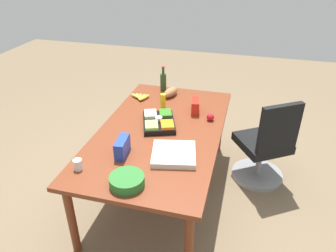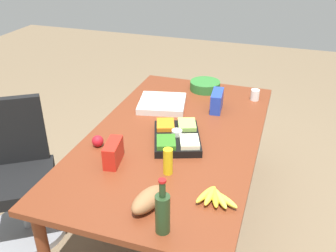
{
  "view_description": "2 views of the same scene",
  "coord_description": "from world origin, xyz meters",
  "px_view_note": "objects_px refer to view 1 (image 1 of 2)",
  "views": [
    {
      "loc": [
        -2.55,
        -0.76,
        2.32
      ],
      "look_at": [
        0.04,
        -0.06,
        0.77
      ],
      "focal_mm": 34.41,
      "sensor_mm": 36.0,
      "label": 1
    },
    {
      "loc": [
        2.16,
        0.67,
        2.05
      ],
      "look_at": [
        -0.0,
        -0.05,
        0.8
      ],
      "focal_mm": 40.07,
      "sensor_mm": 36.0,
      "label": 2
    }
  ],
  "objects_px": {
    "veggie_tray": "(159,122)",
    "wine_bottle": "(163,82)",
    "salad_bowl": "(127,181)",
    "office_chair": "(264,150)",
    "conference_table": "(161,136)",
    "mustard_bottle": "(163,101)",
    "pizza_box": "(174,154)",
    "apple_red": "(210,117)",
    "bread_loaf": "(171,92)",
    "chip_bag_red": "(195,106)",
    "paper_cup": "(78,165)",
    "chip_bag_blue": "(122,147)",
    "banana_bunch": "(140,97)"
  },
  "relations": [
    {
      "from": "mustard_bottle",
      "to": "paper_cup",
      "type": "height_order",
      "value": "mustard_bottle"
    },
    {
      "from": "veggie_tray",
      "to": "bread_loaf",
      "type": "bearing_deg",
      "value": 4.78
    },
    {
      "from": "apple_red",
      "to": "banana_bunch",
      "type": "bearing_deg",
      "value": 70.46
    },
    {
      "from": "office_chair",
      "to": "conference_table",
      "type": "bearing_deg",
      "value": 113.92
    },
    {
      "from": "banana_bunch",
      "to": "apple_red",
      "type": "relative_size",
      "value": 3.09
    },
    {
      "from": "pizza_box",
      "to": "chip_bag_blue",
      "type": "bearing_deg",
      "value": 88.56
    },
    {
      "from": "banana_bunch",
      "to": "paper_cup",
      "type": "distance_m",
      "value": 1.37
    },
    {
      "from": "conference_table",
      "to": "wine_bottle",
      "type": "relative_size",
      "value": 6.77
    },
    {
      "from": "banana_bunch",
      "to": "salad_bowl",
      "type": "bearing_deg",
      "value": -164.51
    },
    {
      "from": "paper_cup",
      "to": "apple_red",
      "type": "bearing_deg",
      "value": -39.84
    },
    {
      "from": "salad_bowl",
      "to": "wine_bottle",
      "type": "bearing_deg",
      "value": 6.89
    },
    {
      "from": "chip_bag_red",
      "to": "paper_cup",
      "type": "xyz_separation_m",
      "value": [
        -1.21,
        0.71,
        -0.02
      ]
    },
    {
      "from": "office_chair",
      "to": "mustard_bottle",
      "type": "distance_m",
      "value": 1.2
    },
    {
      "from": "chip_bag_blue",
      "to": "pizza_box",
      "type": "xyz_separation_m",
      "value": [
        0.08,
        -0.43,
        -0.05
      ]
    },
    {
      "from": "office_chair",
      "to": "mustard_bottle",
      "type": "relative_size",
      "value": 6.08
    },
    {
      "from": "pizza_box",
      "to": "salad_bowl",
      "type": "bearing_deg",
      "value": 138.72
    },
    {
      "from": "mustard_bottle",
      "to": "paper_cup",
      "type": "xyz_separation_m",
      "value": [
        -1.21,
        0.36,
        -0.04
      ]
    },
    {
      "from": "banana_bunch",
      "to": "conference_table",
      "type": "bearing_deg",
      "value": -145.69
    },
    {
      "from": "pizza_box",
      "to": "apple_red",
      "type": "bearing_deg",
      "value": -28.01
    },
    {
      "from": "chip_bag_red",
      "to": "salad_bowl",
      "type": "xyz_separation_m",
      "value": [
        -1.29,
        0.27,
        -0.03
      ]
    },
    {
      "from": "chip_bag_blue",
      "to": "veggie_tray",
      "type": "distance_m",
      "value": 0.59
    },
    {
      "from": "office_chair",
      "to": "chip_bag_red",
      "type": "height_order",
      "value": "office_chair"
    },
    {
      "from": "wine_bottle",
      "to": "pizza_box",
      "type": "bearing_deg",
      "value": -160.69
    },
    {
      "from": "chip_bag_blue",
      "to": "chip_bag_red",
      "type": "xyz_separation_m",
      "value": [
        0.93,
        -0.44,
        -0.01
      ]
    },
    {
      "from": "veggie_tray",
      "to": "apple_red",
      "type": "distance_m",
      "value": 0.53
    },
    {
      "from": "office_chair",
      "to": "salad_bowl",
      "type": "height_order",
      "value": "office_chair"
    },
    {
      "from": "veggie_tray",
      "to": "mustard_bottle",
      "type": "distance_m",
      "value": 0.37
    },
    {
      "from": "apple_red",
      "to": "salad_bowl",
      "type": "bearing_deg",
      "value": 158.62
    },
    {
      "from": "paper_cup",
      "to": "conference_table",
      "type": "bearing_deg",
      "value": -30.97
    },
    {
      "from": "salad_bowl",
      "to": "bread_loaf",
      "type": "bearing_deg",
      "value": 3.01
    },
    {
      "from": "mustard_bottle",
      "to": "apple_red",
      "type": "height_order",
      "value": "mustard_bottle"
    },
    {
      "from": "office_chair",
      "to": "pizza_box",
      "type": "bearing_deg",
      "value": 137.3
    },
    {
      "from": "salad_bowl",
      "to": "wine_bottle",
      "type": "xyz_separation_m",
      "value": [
        1.74,
        0.21,
        0.08
      ]
    },
    {
      "from": "apple_red",
      "to": "wine_bottle",
      "type": "bearing_deg",
      "value": 47.83
    },
    {
      "from": "mustard_bottle",
      "to": "bread_loaf",
      "type": "distance_m",
      "value": 0.32
    },
    {
      "from": "pizza_box",
      "to": "apple_red",
      "type": "distance_m",
      "value": 0.73
    },
    {
      "from": "apple_red",
      "to": "bread_loaf",
      "type": "xyz_separation_m",
      "value": [
        0.46,
        0.53,
        0.01
      ]
    },
    {
      "from": "veggie_tray",
      "to": "pizza_box",
      "type": "bearing_deg",
      "value": -150.56
    },
    {
      "from": "veggie_tray",
      "to": "paper_cup",
      "type": "height_order",
      "value": "paper_cup"
    },
    {
      "from": "salad_bowl",
      "to": "pizza_box",
      "type": "xyz_separation_m",
      "value": [
        0.44,
        -0.25,
        -0.01
      ]
    },
    {
      "from": "banana_bunch",
      "to": "bread_loaf",
      "type": "xyz_separation_m",
      "value": [
        0.16,
        -0.32,
        0.03
      ]
    },
    {
      "from": "veggie_tray",
      "to": "wine_bottle",
      "type": "xyz_separation_m",
      "value": [
        0.82,
        0.18,
        0.08
      ]
    },
    {
      "from": "salad_bowl",
      "to": "bread_loaf",
      "type": "relative_size",
      "value": 1.09
    },
    {
      "from": "banana_bunch",
      "to": "mustard_bottle",
      "type": "relative_size",
      "value": 1.43
    },
    {
      "from": "banana_bunch",
      "to": "pizza_box",
      "type": "distance_m",
      "value": 1.2
    },
    {
      "from": "veggie_tray",
      "to": "mustard_bottle",
      "type": "xyz_separation_m",
      "value": [
        0.36,
        0.06,
        0.05
      ]
    },
    {
      "from": "salad_bowl",
      "to": "wine_bottle",
      "type": "distance_m",
      "value": 1.76
    },
    {
      "from": "mustard_bottle",
      "to": "pizza_box",
      "type": "bearing_deg",
      "value": -158.66
    },
    {
      "from": "chip_bag_blue",
      "to": "salad_bowl",
      "type": "bearing_deg",
      "value": -153.53
    },
    {
      "from": "salad_bowl",
      "to": "pizza_box",
      "type": "height_order",
      "value": "salad_bowl"
    }
  ]
}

